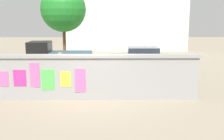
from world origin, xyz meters
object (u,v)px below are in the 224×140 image
auto_rickshaw_truck (57,58)px  person_walking (60,66)px  motorcycle (114,76)px  tree_roadside (63,9)px  bicycle_near (162,83)px  car_parked (140,58)px

auto_rickshaw_truck → person_walking: bearing=-76.9°
person_walking → motorcycle: bearing=3.8°
person_walking → tree_roadside: bearing=97.9°
auto_rickshaw_truck → motorcycle: auto_rickshaw_truck is taller
auto_rickshaw_truck → bicycle_near: 6.74m
car_parked → bicycle_near: size_ratio=2.25×
bicycle_near → person_walking: (-4.60, 0.88, 0.62)m
person_walking → auto_rickshaw_truck: bearing=103.1°
tree_roadside → person_walking: bearing=-82.1°
car_parked → motorcycle: car_parked is taller
person_walking → car_parked: bearing=45.7°
car_parked → auto_rickshaw_truck: bearing=-167.0°
bicycle_near → tree_roadside: 11.74m
auto_rickshaw_truck → tree_roadside: 6.27m
motorcycle → person_walking: person_walking is taller
auto_rickshaw_truck → person_walking: (0.74, -3.19, 0.09)m
bicycle_near → tree_roadside: bearing=121.2°
auto_rickshaw_truck → motorcycle: size_ratio=1.92×
motorcycle → bicycle_near: 2.36m
motorcycle → bicycle_near: size_ratio=1.11×
auto_rickshaw_truck → tree_roadside: (-0.46, 5.52, 2.95)m
tree_roadside → bicycle_near: bearing=-58.8°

